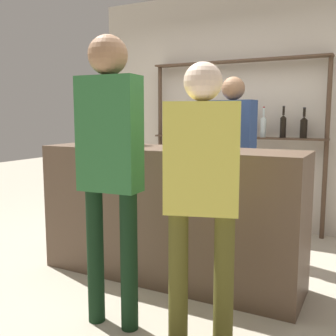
% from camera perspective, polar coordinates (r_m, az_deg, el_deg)
% --- Properties ---
extents(ground_plane, '(16.00, 16.00, 0.00)m').
position_cam_1_polar(ground_plane, '(3.39, 0.00, -15.52)').
color(ground_plane, '#B2A893').
extents(bar_counter, '(2.15, 0.57, 1.08)m').
position_cam_1_polar(bar_counter, '(3.22, 0.00, -6.67)').
color(bar_counter, brown).
rests_on(bar_counter, ground_plane).
extents(back_wall, '(3.75, 0.12, 2.80)m').
position_cam_1_polar(back_wall, '(4.87, 10.46, 8.28)').
color(back_wall, beige).
rests_on(back_wall, ground_plane).
extents(back_shelf, '(2.07, 0.18, 1.96)m').
position_cam_1_polar(back_shelf, '(4.70, 9.73, 6.83)').
color(back_shelf, '#4C3828').
rests_on(back_shelf, ground_plane).
extents(counter_bottle_0, '(0.09, 0.09, 0.32)m').
position_cam_1_polar(counter_bottle_0, '(3.20, 4.32, 5.21)').
color(counter_bottle_0, black).
rests_on(counter_bottle_0, bar_counter).
extents(counter_bottle_1, '(0.07, 0.07, 0.36)m').
position_cam_1_polar(counter_bottle_1, '(3.33, -11.23, 5.47)').
color(counter_bottle_1, '#0F1956').
rests_on(counter_bottle_1, bar_counter).
extents(counter_bottle_2, '(0.08, 0.08, 0.35)m').
position_cam_1_polar(counter_bottle_2, '(2.94, 1.97, 5.19)').
color(counter_bottle_2, black).
rests_on(counter_bottle_2, bar_counter).
extents(counter_bottle_3, '(0.07, 0.07, 0.37)m').
position_cam_1_polar(counter_bottle_3, '(3.54, -12.74, 5.62)').
color(counter_bottle_3, silver).
rests_on(counter_bottle_3, bar_counter).
extents(counter_bottle_4, '(0.08, 0.08, 0.34)m').
position_cam_1_polar(counter_bottle_4, '(3.55, -10.39, 5.47)').
color(counter_bottle_4, '#0F1956').
rests_on(counter_bottle_4, bar_counter).
extents(wine_glass, '(0.07, 0.07, 0.16)m').
position_cam_1_polar(wine_glass, '(3.16, 6.96, 4.93)').
color(wine_glass, silver).
rests_on(wine_glass, bar_counter).
extents(ice_bucket, '(0.23, 0.23, 0.20)m').
position_cam_1_polar(ice_bucket, '(3.42, -5.64, 5.02)').
color(ice_bucket, '#846647').
rests_on(ice_bucket, bar_counter).
extents(customer_center, '(0.40, 0.24, 1.80)m').
position_cam_1_polar(customer_center, '(2.41, -8.44, 1.92)').
color(customer_center, black).
rests_on(customer_center, ground_plane).
extents(customer_right, '(0.45, 0.30, 1.62)m').
position_cam_1_polar(customer_right, '(2.21, 4.93, -2.19)').
color(customer_right, brown).
rests_on(customer_right, ground_plane).
extents(server_behind_counter, '(0.45, 0.24, 1.70)m').
position_cam_1_polar(server_behind_counter, '(3.89, 9.26, 2.72)').
color(server_behind_counter, '#121C33').
rests_on(server_behind_counter, ground_plane).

